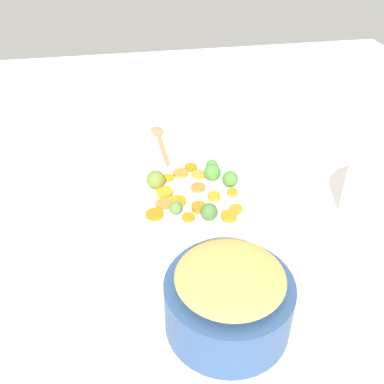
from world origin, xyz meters
name	(u,v)px	position (x,y,z in m)	size (l,w,h in m)	color
tabletop	(165,217)	(0.00, 0.00, 0.01)	(2.40, 2.40, 0.02)	white
serving_bowl_carrots	(192,208)	(-0.04, -0.06, 0.06)	(0.28, 0.28, 0.07)	white
metal_pot	(228,304)	(-0.34, -0.07, 0.07)	(0.22, 0.22, 0.10)	navy
stuffing_mound	(230,277)	(-0.34, -0.07, 0.14)	(0.19, 0.19, 0.03)	tan
carrot_slice_0	(191,167)	(0.07, -0.08, 0.10)	(0.03, 0.03, 0.01)	orange
carrot_slice_1	(198,187)	(-0.02, -0.08, 0.10)	(0.03, 0.03, 0.01)	orange
carrot_slice_2	(155,214)	(-0.10, 0.03, 0.10)	(0.04, 0.04, 0.01)	orange
carrot_slice_3	(232,193)	(-0.05, -0.15, 0.10)	(0.02, 0.02, 0.01)	orange
carrot_slice_4	(214,196)	(-0.06, -0.11, 0.10)	(0.03, 0.03, 0.01)	orange
carrot_slice_5	(229,216)	(-0.13, -0.12, 0.10)	(0.03, 0.03, 0.01)	orange
carrot_slice_6	(178,201)	(-0.06, -0.03, 0.10)	(0.04, 0.04, 0.01)	orange
carrot_slice_7	(199,174)	(0.04, -0.09, 0.10)	(0.04, 0.04, 0.01)	orange
carrot_slice_8	(164,204)	(-0.06, 0.01, 0.10)	(0.04, 0.04, 0.01)	orange
carrot_slice_9	(188,217)	(-0.12, -0.04, 0.10)	(0.03, 0.03, 0.01)	orange
carrot_slice_10	(181,173)	(0.05, -0.05, 0.10)	(0.04, 0.04, 0.01)	orange
carrot_slice_11	(163,192)	(-0.02, 0.00, 0.10)	(0.04, 0.04, 0.01)	orange
carrot_slice_12	(168,178)	(0.04, -0.02, 0.10)	(0.03, 0.03, 0.01)	orange
carrot_slice_13	(236,209)	(-0.11, -0.14, 0.10)	(0.03, 0.03, 0.01)	orange
carrot_slice_14	(199,207)	(-0.09, -0.07, 0.10)	(0.03, 0.03, 0.01)	orange
brussels_sprout_0	(176,208)	(-0.10, -0.02, 0.11)	(0.03, 0.03, 0.03)	#507C38
brussels_sprout_1	(230,179)	(-0.02, -0.15, 0.11)	(0.04, 0.04, 0.04)	#4A7F32
brussels_sprout_2	(212,172)	(0.02, -0.12, 0.11)	(0.04, 0.04, 0.04)	#468635
brussels_sprout_3	(156,180)	(0.01, 0.02, 0.11)	(0.04, 0.04, 0.04)	olive
brussels_sprout_4	(212,166)	(0.05, -0.13, 0.11)	(0.03, 0.03, 0.03)	#498432
brussels_sprout_5	(209,212)	(-0.13, -0.08, 0.11)	(0.04, 0.04, 0.04)	#426C33
wooden_spoon	(161,143)	(0.33, -0.03, 0.03)	(0.32, 0.04, 0.01)	#AB7852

